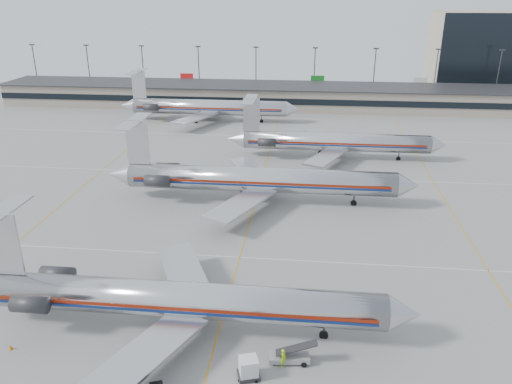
# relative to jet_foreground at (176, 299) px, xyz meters

# --- Properties ---
(ground) EXTENTS (260.00, 260.00, 0.00)m
(ground) POSITION_rel_jet_foreground_xyz_m (4.08, 4.61, -3.39)
(ground) COLOR gray
(ground) RESTS_ON ground
(apron_markings) EXTENTS (160.00, 0.15, 0.02)m
(apron_markings) POSITION_rel_jet_foreground_xyz_m (4.08, 14.61, -3.38)
(apron_markings) COLOR silver
(apron_markings) RESTS_ON ground
(terminal) EXTENTS (162.00, 17.00, 6.25)m
(terminal) POSITION_rel_jet_foreground_xyz_m (4.08, 102.58, -0.23)
(terminal) COLOR gray
(terminal) RESTS_ON ground
(light_mast_row) EXTENTS (163.60, 0.40, 15.28)m
(light_mast_row) POSITION_rel_jet_foreground_xyz_m (4.08, 116.61, 5.19)
(light_mast_row) COLOR #38383D
(light_mast_row) RESTS_ON ground
(distant_building) EXTENTS (30.00, 20.00, 25.00)m
(distant_building) POSITION_rel_jet_foreground_xyz_m (66.08, 132.61, 9.11)
(distant_building) COLOR tan
(distant_building) RESTS_ON ground
(jet_foreground) EXTENTS (44.61, 26.27, 11.68)m
(jet_foreground) POSITION_rel_jet_foreground_xyz_m (0.00, 0.00, 0.00)
(jet_foreground) COLOR silver
(jet_foreground) RESTS_ON ground
(jet_second_row) EXTENTS (48.78, 28.72, 12.77)m
(jet_second_row) POSITION_rel_jet_foreground_xyz_m (3.86, 32.77, 0.32)
(jet_second_row) COLOR silver
(jet_second_row) RESTS_ON ground
(jet_third_row) EXTENTS (42.83, 26.34, 11.71)m
(jet_third_row) POSITION_rel_jet_foreground_xyz_m (16.52, 56.27, 0.01)
(jet_third_row) COLOR silver
(jet_third_row) RESTS_ON ground
(jet_back_row) EXTENTS (45.98, 28.28, 12.57)m
(jet_back_row) POSITION_rel_jet_foreground_xyz_m (-14.23, 83.59, 0.26)
(jet_back_row) COLOR silver
(jet_back_row) RESTS_ON ground
(uld_container) EXTENTS (2.23, 2.03, 1.96)m
(uld_container) POSITION_rel_jet_foreground_xyz_m (7.75, -6.00, -2.40)
(uld_container) COLOR #2D2D30
(uld_container) RESTS_ON ground
(belt_loader) EXTENTS (4.36, 1.69, 2.27)m
(belt_loader) POSITION_rel_jet_foreground_xyz_m (11.24, -3.71, -2.78)
(belt_loader) COLOR gray
(belt_loader) RESTS_ON ground
(ramp_worker_near) EXTENTS (0.72, 0.80, 1.82)m
(ramp_worker_near) POSITION_rel_jet_foreground_xyz_m (10.66, -4.36, -2.48)
(ramp_worker_near) COLOR #A3D113
(ramp_worker_near) RESTS_ON ground
(cone_left) EXTENTS (0.42, 0.42, 0.53)m
(cone_left) POSITION_rel_jet_foreground_xyz_m (-14.72, -4.82, -3.12)
(cone_left) COLOR orange
(cone_left) RESTS_ON ground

